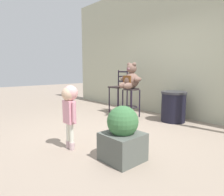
# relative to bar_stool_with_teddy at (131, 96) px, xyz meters

# --- Properties ---
(ground_plane) EXTENTS (24.00, 24.00, 0.00)m
(ground_plane) POSITION_rel_bar_stool_with_teddy_xyz_m (0.54, -1.28, -0.51)
(ground_plane) COLOR gray
(building_wall) EXTENTS (7.93, 0.30, 3.47)m
(building_wall) POSITION_rel_bar_stool_with_teddy_xyz_m (0.54, 1.01, 1.22)
(building_wall) COLOR #ADAF94
(building_wall) RESTS_ON ground_plane
(bar_stool_with_teddy) EXTENTS (0.39, 0.39, 0.72)m
(bar_stool_with_teddy) POSITION_rel_bar_stool_with_teddy_xyz_m (0.00, 0.00, 0.00)
(bar_stool_with_teddy) COLOR black
(bar_stool_with_teddy) RESTS_ON ground_plane
(teddy_bear) EXTENTS (0.59, 0.53, 0.62)m
(teddy_bear) POSITION_rel_bar_stool_with_teddy_xyz_m (0.00, -0.03, 0.43)
(teddy_bear) COLOR brown
(teddy_bear) RESTS_ON bar_stool_with_teddy
(child_walking) EXTENTS (0.30, 0.24, 0.94)m
(child_walking) POSITION_rel_bar_stool_with_teddy_xyz_m (0.79, -2.16, 0.17)
(child_walking) COLOR #C4A5AA
(child_walking) RESTS_ON ground_plane
(trash_bin) EXTENTS (0.56, 0.56, 0.68)m
(trash_bin) POSITION_rel_bar_stool_with_teddy_xyz_m (0.94, 0.39, -0.17)
(trash_bin) COLOR black
(trash_bin) RESTS_ON ground_plane
(bar_chair_empty) EXTENTS (0.40, 0.40, 1.15)m
(bar_chair_empty) POSITION_rel_bar_stool_with_teddy_xyz_m (-0.57, 0.13, 0.13)
(bar_chair_empty) COLOR black
(bar_chair_empty) RESTS_ON ground_plane
(planter_with_shrub) EXTENTS (0.48, 0.48, 0.72)m
(planter_with_shrub) POSITION_rel_bar_stool_with_teddy_xyz_m (1.58, -1.86, -0.18)
(planter_with_shrub) COLOR #535852
(planter_with_shrub) RESTS_ON ground_plane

